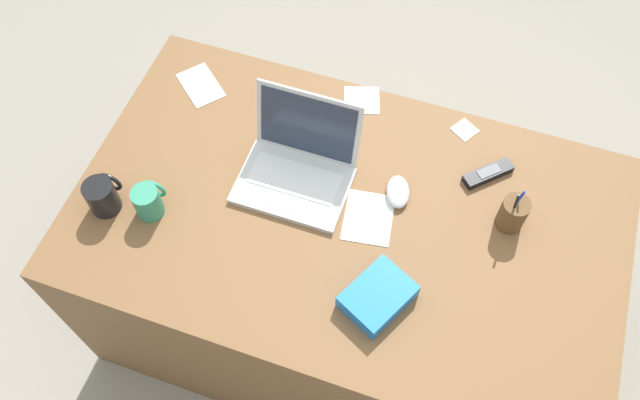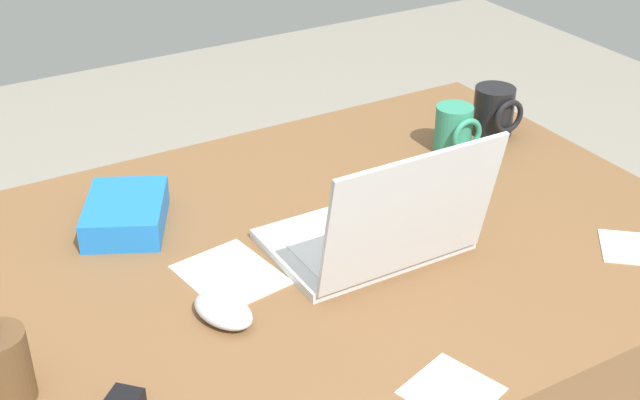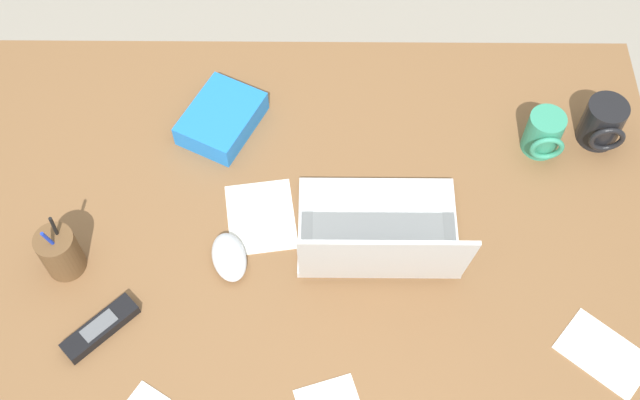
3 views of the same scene
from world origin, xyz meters
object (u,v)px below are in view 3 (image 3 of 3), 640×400
object	(u,v)px
computer_mouse	(229,257)
coffee_mug_white	(544,134)
coffee_mug_tall	(603,123)
cordless_phone	(100,328)
pen_holder	(60,252)
laptop	(380,237)
snack_bag	(222,119)

from	to	relation	value
computer_mouse	coffee_mug_white	bearing A→B (deg)	-173.37
computer_mouse	coffee_mug_tall	bearing A→B (deg)	-175.13
cordless_phone	pen_holder	bearing A→B (deg)	-57.52
computer_mouse	coffee_mug_tall	distance (m)	0.85
pen_holder	laptop	bearing A→B (deg)	-176.30
cordless_phone	coffee_mug_white	bearing A→B (deg)	-154.12
cordless_phone	pen_holder	distance (m)	0.17
cordless_phone	pen_holder	world-z (taller)	pen_holder
pen_holder	snack_bag	bearing A→B (deg)	-129.53
computer_mouse	coffee_mug_tall	size ratio (longest dim) A/B	1.05
pen_holder	snack_bag	world-z (taller)	pen_holder
laptop	snack_bag	size ratio (longest dim) A/B	1.79
coffee_mug_white	pen_holder	bearing A→B (deg)	16.65
coffee_mug_tall	snack_bag	distance (m)	0.83
cordless_phone	snack_bag	world-z (taller)	snack_bag
computer_mouse	pen_holder	world-z (taller)	pen_holder
computer_mouse	snack_bag	distance (m)	0.34
laptop	pen_holder	bearing A→B (deg)	3.70
coffee_mug_white	cordless_phone	distance (m)	1.00
laptop	pen_holder	world-z (taller)	laptop
coffee_mug_tall	pen_holder	xyz separation A→B (m)	(1.12, 0.32, 0.00)
laptop	coffee_mug_white	bearing A→B (deg)	-144.75
coffee_mug_tall	snack_bag	world-z (taller)	coffee_mug_tall
coffee_mug_white	coffee_mug_tall	bearing A→B (deg)	-168.08
computer_mouse	pen_holder	bearing A→B (deg)	-14.50
coffee_mug_white	snack_bag	bearing A→B (deg)	-4.48
cordless_phone	snack_bag	bearing A→B (deg)	-112.12
coffee_mug_tall	computer_mouse	bearing A→B (deg)	21.45
coffee_mug_white	cordless_phone	xyz separation A→B (m)	(0.90, 0.44, -0.04)
coffee_mug_tall	cordless_phone	distance (m)	1.13
computer_mouse	snack_bag	world-z (taller)	snack_bag
pen_holder	coffee_mug_tall	bearing A→B (deg)	-163.89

